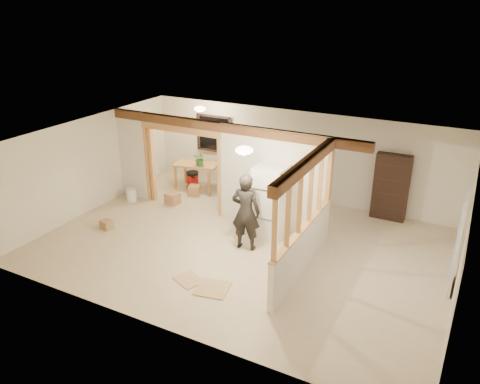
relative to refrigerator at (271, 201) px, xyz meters
The scene contains 30 objects.
floor 1.23m from the refrigerator, 113.37° to the right, with size 9.00×6.50×0.01m, color beige.
ceiling 1.84m from the refrigerator, 113.37° to the right, with size 9.00×6.50×0.01m, color white.
wall_back 2.51m from the refrigerator, 97.91° to the left, with size 9.00×0.01×2.50m, color silver.
wall_front 4.07m from the refrigerator, 94.84° to the right, with size 9.00×0.01×2.50m, color silver.
wall_left 4.92m from the refrigerator, behind, with size 0.01×6.50×2.50m, color silver.
wall_right 4.25m from the refrigerator, 10.77° to the right, with size 0.01×6.50×2.50m, color silver.
partition_left_stub 4.43m from the refrigerator, behind, with size 0.90×0.12×2.50m, color silver.
partition_center 0.57m from the refrigerator, 109.13° to the left, with size 2.80×0.12×2.50m, color silver.
doorway_frame 2.78m from the refrigerator, behind, with size 2.46×0.14×2.20m, color tan.
header_beam_back 2.06m from the refrigerator, 163.06° to the left, with size 7.00×0.18×0.22m, color brown.
header_beam_right 2.30m from the refrigerator, 43.43° to the right, with size 0.18×3.30×0.22m, color brown.
pony_wall 1.77m from the refrigerator, 43.43° to the right, with size 0.12×3.20×1.00m, color silver.
stud_partition 1.90m from the refrigerator, 43.43° to the right, with size 0.14×3.20×1.32m, color tan.
window_back 3.84m from the refrigerator, 141.04° to the left, with size 1.12×0.10×1.10m, color black.
french_door 4.10m from the refrigerator, ahead, with size 0.12×0.86×2.00m, color white.
ceiling_dome_main 2.06m from the refrigerator, 91.86° to the right, with size 0.36×0.36×0.16m, color #FFEABF.
ceiling_dome_util 3.60m from the refrigerator, 152.03° to the left, with size 0.32×0.32×0.14m, color #FFEABF.
hanging_bulb 2.80m from the refrigerator, 160.95° to the left, with size 0.07×0.07×0.07m, color #FFD88C.
refrigerator is the anchor object (origin of this frame).
woman 0.88m from the refrigerator, 104.55° to the right, with size 0.66×0.43×1.80m, color black.
work_table 3.57m from the refrigerator, 152.11° to the left, with size 1.27×0.64×0.80m, color tan.
potted_plant 3.32m from the refrigerator, 151.95° to the left, with size 0.37×0.32×0.41m, color #39712F.
shop_vac 3.75m from the refrigerator, 152.99° to the left, with size 0.40×0.40×0.52m, color #A50F0B.
bookshelf 3.23m from the refrigerator, 43.97° to the left, with size 0.86×0.29×1.73m, color black.
bucket 4.33m from the refrigerator, behind, with size 0.29×0.29×0.36m, color white.
box_util_a 3.25m from the refrigerator, behind, with size 0.36×0.31×0.31m, color #AB7C53.
box_util_b 3.25m from the refrigerator, 157.48° to the left, with size 0.32×0.32×0.30m, color #AB7C53.
box_front 4.10m from the refrigerator, 156.57° to the right, with size 0.28×0.23×0.23m, color #AB7C53.
floor_panel_near 2.76m from the refrigerator, 91.00° to the right, with size 0.62×0.62×0.02m, color tan.
floor_panel_far 2.80m from the refrigerator, 103.73° to the right, with size 0.56×0.45×0.02m, color tan.
Camera 1 is at (4.37, -8.45, 5.29)m, focal length 35.00 mm.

